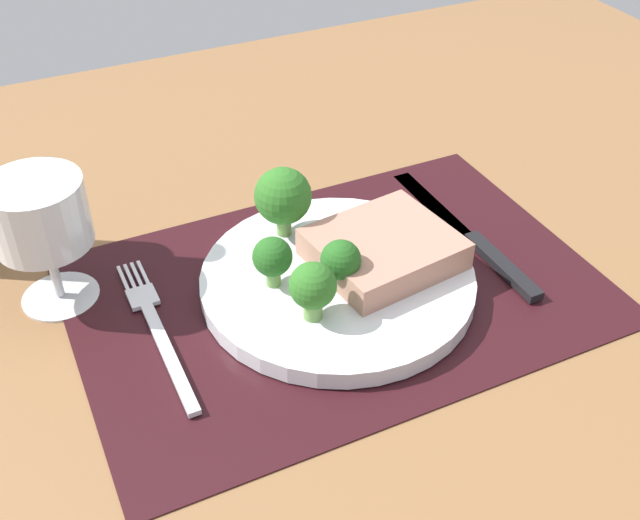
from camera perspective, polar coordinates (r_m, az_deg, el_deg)
The scene contains 11 objects.
ground_plane at distance 68.29cm, azimuth 1.27°, elevation -3.25°, with size 140.00×110.00×3.00cm, color brown.
placemat at distance 67.21cm, azimuth 1.29°, elevation -2.19°, with size 44.71×30.42×0.30cm, color black.
plate at distance 66.60cm, azimuth 1.30°, elevation -1.57°, with size 23.64×23.64×1.60cm, color silver.
steak at distance 67.33cm, azimuth 4.50°, elevation 1.07°, with size 11.61×10.22×2.58cm, color tan.
broccoli_near_fork at distance 68.57cm, azimuth -2.75°, elevation 4.69°, with size 5.16×5.16×6.66cm.
broccoli_front_edge at distance 63.44cm, azimuth -3.53°, elevation 0.16°, with size 3.35×3.35×4.57cm.
broccoli_center at distance 62.80cm, azimuth 1.54°, elevation -0.09°, with size 3.38×3.38×4.72cm.
broccoli_near_steak at distance 59.94cm, azimuth -0.54°, elevation -2.01°, with size 3.79×3.79×5.13cm.
fork at distance 64.26cm, azimuth -11.95°, elevation -5.00°, with size 2.40×19.20×0.50cm.
knife at distance 73.59cm, azimuth 11.29°, elevation 1.49°, with size 1.80×23.00×0.80cm.
wine_glass at distance 65.57cm, azimuth -19.95°, elevation 2.77°, with size 7.90×7.90×11.64cm.
Camera 1 is at (-23.35, -45.70, 43.55)cm, focal length 43.35 mm.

